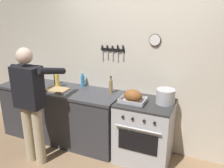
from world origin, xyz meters
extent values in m
cube|color=beige|center=(0.00, 1.35, 1.30)|extent=(6.00, 0.10, 2.60)
cube|color=black|center=(-0.40, 1.29, 1.52)|extent=(0.38, 0.02, 0.04)
cube|color=silver|center=(-0.57, 1.28, 1.43)|extent=(0.02, 0.00, 0.14)
cube|color=black|center=(-0.57, 1.28, 1.54)|extent=(0.02, 0.02, 0.08)
cube|color=silver|center=(-0.49, 1.28, 1.45)|extent=(0.02, 0.00, 0.12)
cube|color=black|center=(-0.49, 1.28, 1.55)|extent=(0.02, 0.02, 0.08)
cube|color=silver|center=(-0.40, 1.28, 1.44)|extent=(0.02, 0.00, 0.12)
cube|color=black|center=(-0.40, 1.28, 1.55)|extent=(0.02, 0.02, 0.08)
cube|color=silver|center=(-0.32, 1.28, 1.44)|extent=(0.01, 0.00, 0.13)
cube|color=black|center=(-0.32, 1.28, 1.55)|extent=(0.02, 0.02, 0.10)
cube|color=silver|center=(-0.23, 1.28, 1.45)|extent=(0.02, 0.00, 0.11)
cube|color=black|center=(-0.23, 1.28, 1.55)|extent=(0.02, 0.02, 0.10)
cylinder|color=white|center=(0.23, 1.28, 1.71)|extent=(0.15, 0.02, 0.15)
torus|color=black|center=(0.23, 1.28, 1.71)|extent=(0.17, 0.02, 0.17)
cube|color=#38383D|center=(-1.20, 0.99, 0.43)|extent=(2.00, 0.62, 0.86)
cube|color=#3D3D42|center=(-1.20, 0.99, 0.88)|extent=(2.03, 0.65, 0.04)
cube|color=#B2B5B7|center=(-1.88, 1.01, 0.84)|extent=(0.44, 0.36, 0.11)
cube|color=#BCBCC1|center=(0.22, 0.99, 0.43)|extent=(0.76, 0.62, 0.87)
cube|color=black|center=(0.22, 0.67, 0.45)|extent=(0.53, 0.01, 0.28)
cube|color=#2D2D2D|center=(0.22, 0.99, 0.89)|extent=(0.76, 0.62, 0.03)
cylinder|color=black|center=(0.01, 0.67, 0.78)|extent=(0.04, 0.02, 0.04)
cylinder|color=black|center=(0.14, 0.67, 0.78)|extent=(0.04, 0.02, 0.04)
cylinder|color=black|center=(0.30, 0.67, 0.78)|extent=(0.04, 0.02, 0.04)
cylinder|color=black|center=(0.43, 0.67, 0.78)|extent=(0.04, 0.02, 0.04)
cylinder|color=silver|center=(0.22, 0.65, 0.66)|extent=(0.61, 0.02, 0.02)
cylinder|color=#C6B793|center=(-1.27, 0.31, 0.43)|extent=(0.14, 0.14, 0.86)
cylinder|color=#C6B793|center=(-1.09, 0.31, 0.43)|extent=(0.14, 0.14, 0.86)
cube|color=black|center=(-1.18, 0.31, 1.14)|extent=(0.38, 0.22, 0.56)
sphere|color=beige|center=(-1.18, 0.31, 1.55)|extent=(0.21, 0.21, 0.21)
cylinder|color=black|center=(-1.39, 0.55, 1.32)|extent=(0.09, 0.55, 0.22)
cylinder|color=black|center=(-0.97, 0.55, 1.32)|extent=(0.09, 0.55, 0.22)
cube|color=#B7B7BC|center=(0.06, 0.90, 0.91)|extent=(0.34, 0.25, 0.01)
cube|color=#B7B7BC|center=(0.06, 0.78, 0.94)|extent=(0.34, 0.01, 0.05)
cube|color=#B7B7BC|center=(0.06, 1.03, 0.94)|extent=(0.34, 0.01, 0.05)
cube|color=#B7B7BC|center=(-0.11, 0.90, 0.94)|extent=(0.01, 0.25, 0.05)
cube|color=#B7B7BC|center=(0.23, 0.90, 0.94)|extent=(0.01, 0.25, 0.05)
ellipsoid|color=brown|center=(0.06, 0.90, 1.00)|extent=(0.26, 0.18, 0.17)
cylinder|color=#B7B7BC|center=(0.47, 1.06, 1.00)|extent=(0.25, 0.25, 0.20)
cube|color=tan|center=(-1.19, 0.90, 0.91)|extent=(0.36, 0.24, 0.02)
cylinder|color=black|center=(-1.37, 1.14, 0.98)|extent=(0.06, 0.06, 0.17)
cylinder|color=black|center=(-1.37, 1.14, 1.09)|extent=(0.03, 0.03, 0.04)
cylinder|color=#B21919|center=(-1.37, 1.14, 1.11)|extent=(0.03, 0.03, 0.01)
cylinder|color=gold|center=(-1.26, 1.02, 1.00)|extent=(0.07, 0.07, 0.21)
cylinder|color=gold|center=(-1.26, 1.02, 1.13)|extent=(0.03, 0.03, 0.05)
cylinder|color=black|center=(-1.26, 1.02, 1.16)|extent=(0.03, 0.03, 0.01)
cylinder|color=#338CCC|center=(-0.90, 1.22, 0.99)|extent=(0.06, 0.06, 0.18)
cylinder|color=#338CCC|center=(-0.90, 1.22, 1.10)|extent=(0.03, 0.03, 0.04)
cylinder|color=white|center=(-0.90, 1.22, 1.13)|extent=(0.03, 0.03, 0.01)
cylinder|color=#997F4C|center=(-0.36, 1.12, 1.00)|extent=(0.06, 0.06, 0.20)
cylinder|color=#997F4C|center=(-0.36, 1.12, 1.13)|extent=(0.03, 0.03, 0.04)
cylinder|color=black|center=(-0.36, 1.12, 1.16)|extent=(0.03, 0.03, 0.01)
camera|label=1|loc=(0.99, -1.92, 2.16)|focal=37.86mm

